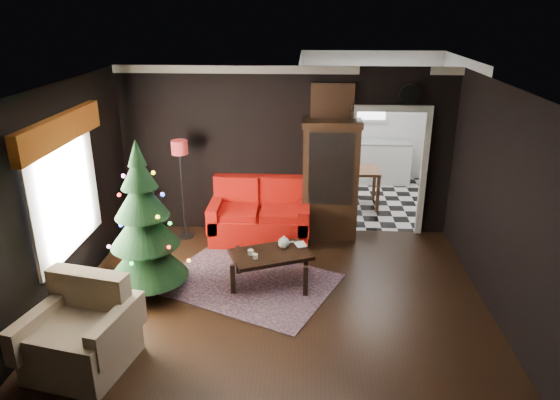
# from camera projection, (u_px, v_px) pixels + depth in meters

# --- Properties ---
(floor) EXTENTS (5.50, 5.50, 0.00)m
(floor) POSITION_uv_depth(u_px,v_px,m) (276.00, 307.00, 6.68)
(floor) COLOR black
(floor) RESTS_ON ground
(ceiling) EXTENTS (5.50, 5.50, 0.00)m
(ceiling) POSITION_uv_depth(u_px,v_px,m) (276.00, 90.00, 5.68)
(ceiling) COLOR white
(ceiling) RESTS_ON ground
(wall_back) EXTENTS (5.50, 0.00, 5.50)m
(wall_back) POSITION_uv_depth(u_px,v_px,m) (285.00, 152.00, 8.52)
(wall_back) COLOR black
(wall_back) RESTS_ON ground
(wall_front) EXTENTS (5.50, 0.00, 5.50)m
(wall_front) POSITION_uv_depth(u_px,v_px,m) (255.00, 329.00, 3.85)
(wall_front) COLOR black
(wall_front) RESTS_ON ground
(wall_left) EXTENTS (0.00, 5.50, 5.50)m
(wall_left) POSITION_uv_depth(u_px,v_px,m) (54.00, 203.00, 6.32)
(wall_left) COLOR black
(wall_left) RESTS_ON ground
(wall_right) EXTENTS (0.00, 5.50, 5.50)m
(wall_right) POSITION_uv_depth(u_px,v_px,m) (508.00, 212.00, 6.04)
(wall_right) COLOR black
(wall_right) RESTS_ON ground
(doorway) EXTENTS (1.10, 0.10, 2.10)m
(doorway) POSITION_uv_depth(u_px,v_px,m) (387.00, 174.00, 8.55)
(doorway) COLOR silver
(doorway) RESTS_ON ground
(left_window) EXTENTS (0.05, 1.60, 1.40)m
(left_window) POSITION_uv_depth(u_px,v_px,m) (64.00, 193.00, 6.49)
(left_window) COLOR white
(left_window) RESTS_ON wall_left
(valance) EXTENTS (0.12, 2.10, 0.35)m
(valance) POSITION_uv_depth(u_px,v_px,m) (60.00, 130.00, 6.19)
(valance) COLOR #8D4011
(valance) RESTS_ON wall_left
(kitchen_floor) EXTENTS (3.00, 3.00, 0.00)m
(kitchen_floor) POSITION_uv_depth(u_px,v_px,m) (372.00, 200.00, 10.33)
(kitchen_floor) COLOR silver
(kitchen_floor) RESTS_ON ground
(kitchen_window) EXTENTS (0.70, 0.06, 0.70)m
(kitchen_window) POSITION_uv_depth(u_px,v_px,m) (370.00, 103.00, 11.07)
(kitchen_window) COLOR white
(kitchen_window) RESTS_ON ground
(rug) EXTENTS (2.81, 2.50, 0.01)m
(rug) POSITION_uv_depth(u_px,v_px,m) (247.00, 282.00, 7.26)
(rug) COLOR #553C4E
(rug) RESTS_ON ground
(loveseat) EXTENTS (1.70, 0.90, 1.00)m
(loveseat) POSITION_uv_depth(u_px,v_px,m) (260.00, 212.00, 8.44)
(loveseat) COLOR maroon
(loveseat) RESTS_ON ground
(curio_cabinet) EXTENTS (0.90, 0.45, 1.90)m
(curio_cabinet) POSITION_uv_depth(u_px,v_px,m) (330.00, 183.00, 8.42)
(curio_cabinet) COLOR black
(curio_cabinet) RESTS_ON ground
(floor_lamp) EXTENTS (0.33, 0.33, 1.69)m
(floor_lamp) POSITION_uv_depth(u_px,v_px,m) (183.00, 190.00, 8.43)
(floor_lamp) COLOR black
(floor_lamp) RESTS_ON ground
(christmas_tree) EXTENTS (1.40, 1.40, 2.05)m
(christmas_tree) POSITION_uv_depth(u_px,v_px,m) (143.00, 221.00, 6.66)
(christmas_tree) COLOR black
(christmas_tree) RESTS_ON ground
(armchair) EXTENTS (1.17, 1.17, 1.01)m
(armchair) POSITION_uv_depth(u_px,v_px,m) (79.00, 330.00, 5.42)
(armchair) COLOR tan
(armchair) RESTS_ON ground
(coffee_table) EXTENTS (1.23, 1.00, 0.48)m
(coffee_table) POSITION_uv_depth(u_px,v_px,m) (271.00, 268.00, 7.13)
(coffee_table) COLOR black
(coffee_table) RESTS_ON rug
(teapot) EXTENTS (0.24, 0.24, 0.17)m
(teapot) POSITION_uv_depth(u_px,v_px,m) (284.00, 243.00, 7.16)
(teapot) COLOR beige
(teapot) RESTS_ON coffee_table
(cup_a) EXTENTS (0.09, 0.09, 0.07)m
(cup_a) POSITION_uv_depth(u_px,v_px,m) (251.00, 252.00, 6.99)
(cup_a) COLOR white
(cup_a) RESTS_ON coffee_table
(cup_b) EXTENTS (0.10, 0.10, 0.06)m
(cup_b) POSITION_uv_depth(u_px,v_px,m) (255.00, 256.00, 6.88)
(cup_b) COLOR #EDEBCC
(cup_b) RESTS_ON coffee_table
(book) EXTENTS (0.14, 0.06, 0.20)m
(book) POSITION_uv_depth(u_px,v_px,m) (296.00, 239.00, 7.22)
(book) COLOR #7E6351
(book) RESTS_ON coffee_table
(wall_clock) EXTENTS (0.32, 0.32, 0.06)m
(wall_clock) POSITION_uv_depth(u_px,v_px,m) (409.00, 94.00, 8.02)
(wall_clock) COLOR silver
(wall_clock) RESTS_ON wall_back
(painting) EXTENTS (0.62, 0.05, 0.52)m
(painting) POSITION_uv_depth(u_px,v_px,m) (332.00, 102.00, 8.13)
(painting) COLOR #B27B4C
(painting) RESTS_ON wall_back
(kitchen_counter) EXTENTS (1.80, 0.60, 0.90)m
(kitchen_counter) POSITION_uv_depth(u_px,v_px,m) (368.00, 162.00, 11.29)
(kitchen_counter) COLOR white
(kitchen_counter) RESTS_ON ground
(kitchen_table) EXTENTS (0.70, 0.70, 0.75)m
(kitchen_table) POSITION_uv_depth(u_px,v_px,m) (360.00, 188.00, 9.93)
(kitchen_table) COLOR brown
(kitchen_table) RESTS_ON ground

